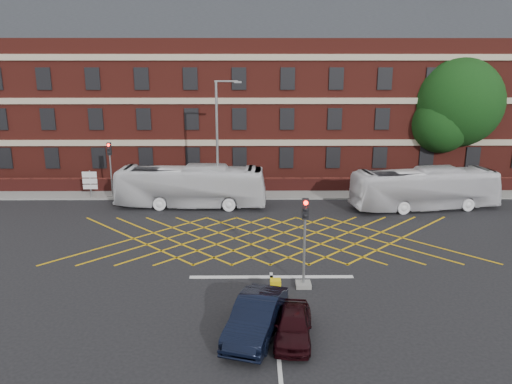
{
  "coord_description": "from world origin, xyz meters",
  "views": [
    {
      "loc": [
        -0.93,
        -25.97,
        10.25
      ],
      "look_at": [
        -0.72,
        1.5,
        2.99
      ],
      "focal_mm": 35.0,
      "sensor_mm": 36.0,
      "label": 1
    }
  ],
  "objects_px": {
    "car_maroon": "(293,325)",
    "bus_left": "(191,186)",
    "street_lamp": "(219,164)",
    "utility_cabinet": "(275,289)",
    "traffic_light_near": "(304,251)",
    "car_navy": "(256,317)",
    "bus_right": "(425,189)",
    "deciduous_tree": "(456,108)",
    "direction_signs": "(90,181)",
    "traffic_light_far": "(111,175)"
  },
  "relations": [
    {
      "from": "bus_right",
      "to": "car_maroon",
      "type": "distance_m",
      "value": 20.24
    },
    {
      "from": "bus_left",
      "to": "car_navy",
      "type": "height_order",
      "value": "bus_left"
    },
    {
      "from": "direction_signs",
      "to": "car_navy",
      "type": "bearing_deg",
      "value": -57.55
    },
    {
      "from": "deciduous_tree",
      "to": "traffic_light_near",
      "type": "height_order",
      "value": "deciduous_tree"
    },
    {
      "from": "bus_left",
      "to": "direction_signs",
      "type": "relative_size",
      "value": 4.88
    },
    {
      "from": "car_maroon",
      "to": "traffic_light_far",
      "type": "height_order",
      "value": "traffic_light_far"
    },
    {
      "from": "bus_right",
      "to": "utility_cabinet",
      "type": "height_order",
      "value": "bus_right"
    },
    {
      "from": "bus_left",
      "to": "car_navy",
      "type": "distance_m",
      "value": 18.11
    },
    {
      "from": "car_navy",
      "to": "car_maroon",
      "type": "height_order",
      "value": "car_navy"
    },
    {
      "from": "car_navy",
      "to": "deciduous_tree",
      "type": "xyz_separation_m",
      "value": [
        17.22,
        25.48,
        5.55
      ]
    },
    {
      "from": "bus_right",
      "to": "street_lamp",
      "type": "bearing_deg",
      "value": 77.86
    },
    {
      "from": "deciduous_tree",
      "to": "street_lamp",
      "type": "xyz_separation_m",
      "value": [
        -19.77,
        -7.76,
        -3.22
      ]
    },
    {
      "from": "bus_right",
      "to": "utility_cabinet",
      "type": "bearing_deg",
      "value": 132.44
    },
    {
      "from": "deciduous_tree",
      "to": "traffic_light_near",
      "type": "distance_m",
      "value": 26.44
    },
    {
      "from": "bus_right",
      "to": "street_lamp",
      "type": "height_order",
      "value": "street_lamp"
    },
    {
      "from": "car_maroon",
      "to": "bus_left",
      "type": "bearing_deg",
      "value": 115.04
    },
    {
      "from": "street_lamp",
      "to": "bus_right",
      "type": "bearing_deg",
      "value": -3.49
    },
    {
      "from": "traffic_light_near",
      "to": "street_lamp",
      "type": "xyz_separation_m",
      "value": [
        -4.79,
        13.55,
        1.3
      ]
    },
    {
      "from": "car_navy",
      "to": "traffic_light_near",
      "type": "relative_size",
      "value": 1.05
    },
    {
      "from": "bus_right",
      "to": "car_navy",
      "type": "height_order",
      "value": "bus_right"
    },
    {
      "from": "car_maroon",
      "to": "direction_signs",
      "type": "height_order",
      "value": "direction_signs"
    },
    {
      "from": "street_lamp",
      "to": "traffic_light_far",
      "type": "bearing_deg",
      "value": 164.93
    },
    {
      "from": "car_maroon",
      "to": "direction_signs",
      "type": "relative_size",
      "value": 1.56
    },
    {
      "from": "bus_right",
      "to": "car_navy",
      "type": "distance_m",
      "value": 20.72
    },
    {
      "from": "traffic_light_far",
      "to": "utility_cabinet",
      "type": "xyz_separation_m",
      "value": [
        11.8,
        -17.02,
        -1.3
      ]
    },
    {
      "from": "traffic_light_far",
      "to": "car_navy",
      "type": "bearing_deg",
      "value": -61.33
    },
    {
      "from": "deciduous_tree",
      "to": "traffic_light_near",
      "type": "bearing_deg",
      "value": -125.11
    },
    {
      "from": "direction_signs",
      "to": "traffic_light_far",
      "type": "bearing_deg",
      "value": 13.73
    },
    {
      "from": "car_navy",
      "to": "direction_signs",
      "type": "height_order",
      "value": "direction_signs"
    },
    {
      "from": "car_navy",
      "to": "traffic_light_near",
      "type": "distance_m",
      "value": 4.85
    },
    {
      "from": "traffic_light_far",
      "to": "direction_signs",
      "type": "xyz_separation_m",
      "value": [
        -1.54,
        -0.38,
        -0.39
      ]
    },
    {
      "from": "car_navy",
      "to": "traffic_light_far",
      "type": "xyz_separation_m",
      "value": [
        -10.92,
        19.97,
        1.02
      ]
    },
    {
      "from": "car_navy",
      "to": "bus_right",
      "type": "bearing_deg",
      "value": 70.41
    },
    {
      "from": "street_lamp",
      "to": "utility_cabinet",
      "type": "distance_m",
      "value": 15.38
    },
    {
      "from": "street_lamp",
      "to": "utility_cabinet",
      "type": "relative_size",
      "value": 9.61
    },
    {
      "from": "deciduous_tree",
      "to": "car_maroon",
      "type": "bearing_deg",
      "value": -121.5
    },
    {
      "from": "bus_right",
      "to": "direction_signs",
      "type": "height_order",
      "value": "bus_right"
    },
    {
      "from": "bus_left",
      "to": "traffic_light_near",
      "type": "distance_m",
      "value": 14.97
    },
    {
      "from": "traffic_light_near",
      "to": "traffic_light_far",
      "type": "distance_m",
      "value": 20.56
    },
    {
      "from": "bus_left",
      "to": "car_navy",
      "type": "xyz_separation_m",
      "value": [
        4.55,
        -17.51,
        -0.76
      ]
    },
    {
      "from": "bus_right",
      "to": "traffic_light_near",
      "type": "height_order",
      "value": "traffic_light_near"
    },
    {
      "from": "traffic_light_near",
      "to": "street_lamp",
      "type": "relative_size",
      "value": 0.48
    },
    {
      "from": "car_maroon",
      "to": "bus_right",
      "type": "bearing_deg",
      "value": 64.73
    },
    {
      "from": "traffic_light_near",
      "to": "utility_cabinet",
      "type": "xyz_separation_m",
      "value": [
        -1.37,
        -1.23,
        -1.3
      ]
    },
    {
      "from": "bus_left",
      "to": "traffic_light_far",
      "type": "bearing_deg",
      "value": 71.81
    },
    {
      "from": "bus_left",
      "to": "traffic_light_near",
      "type": "height_order",
      "value": "traffic_light_near"
    },
    {
      "from": "car_maroon",
      "to": "traffic_light_far",
      "type": "xyz_separation_m",
      "value": [
        -12.32,
        20.31,
        1.18
      ]
    },
    {
      "from": "car_navy",
      "to": "traffic_light_near",
      "type": "xyz_separation_m",
      "value": [
        2.24,
        4.17,
        1.02
      ]
    },
    {
      "from": "deciduous_tree",
      "to": "direction_signs",
      "type": "distance_m",
      "value": 30.65
    },
    {
      "from": "car_navy",
      "to": "traffic_light_near",
      "type": "bearing_deg",
      "value": 77.86
    }
  ]
}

